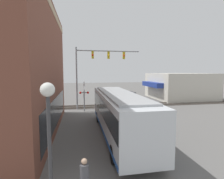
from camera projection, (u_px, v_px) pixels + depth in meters
ground_plane at (133, 116)px, 19.02m from camera, size 120.00×120.00×0.00m
shop_building at (179, 86)px, 31.82m from camera, size 9.45×10.77×4.53m
city_bus at (118, 112)px, 13.16m from camera, size 11.71×2.59×3.26m
traffic_signal_gantry at (96, 64)px, 22.34m from camera, size 0.42×8.28×7.89m
crossing_signal at (84, 93)px, 21.08m from camera, size 1.41×1.18×3.81m
streetlamp at (49, 140)px, 5.40m from camera, size 0.44×0.44×4.48m
rail_track_near at (120, 105)px, 24.89m from camera, size 2.60×60.00×0.15m
parked_car_black at (129, 96)px, 29.78m from camera, size 4.47×1.82×1.44m
pedestrian_near_bus at (134, 112)px, 16.95m from camera, size 0.34×0.34×1.79m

